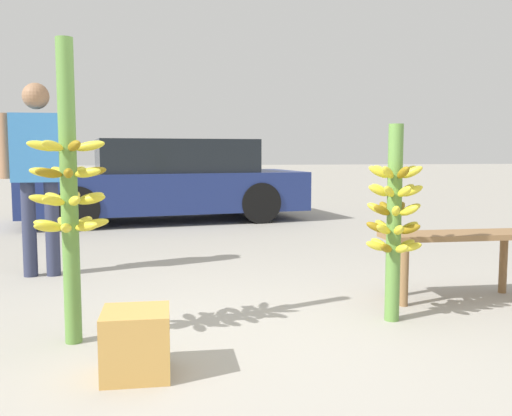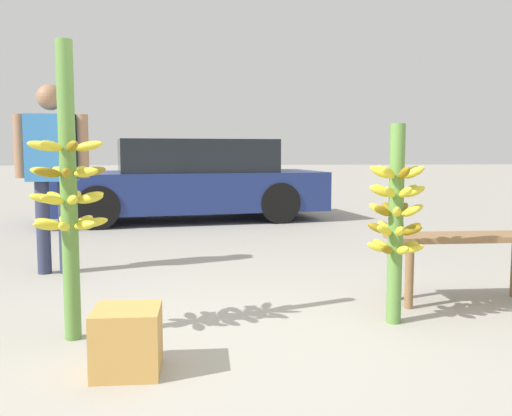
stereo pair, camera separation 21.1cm
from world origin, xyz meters
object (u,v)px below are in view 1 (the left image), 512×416
Objects in this scene: banana_stalk_left at (69,190)px; parked_car at (167,181)px; produce_crate at (136,343)px; market_bench at (457,246)px; banana_stalk_center at (394,216)px; vendor_person at (38,162)px.

banana_stalk_left is 5.72m from parked_car.
banana_stalk_left is 0.97m from produce_crate.
banana_stalk_left is 5.27× the size of produce_crate.
banana_stalk_center is at bearing -147.18° from market_bench.
produce_crate is at bearing -69.56° from vendor_person.
vendor_person reaches higher than parked_car.
banana_stalk_center is at bearing 3.77° from banana_stalk_left.
market_bench is (2.63, 0.56, -0.47)m from banana_stalk_left.
parked_car is at bearing 88.68° from produce_crate.
banana_stalk_center is at bearing 23.05° from produce_crate.
market_bench reaches higher than produce_crate.
banana_stalk_left reaches higher than banana_stalk_center.
banana_stalk_center is at bearing -35.27° from vendor_person.
vendor_person is 3.48m from market_bench.
vendor_person reaches higher than banana_stalk_center.
vendor_person is at bearing 157.92° from market_bench.
banana_stalk_left is at bearing -74.24° from vendor_person.
parked_car is (0.53, 5.69, -0.26)m from banana_stalk_left.
banana_stalk_center is at bearing -175.06° from parked_car.
banana_stalk_center reaches higher than market_bench.
produce_crate is at bearing 169.12° from parked_car.
banana_stalk_center is 0.76× the size of vendor_person.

